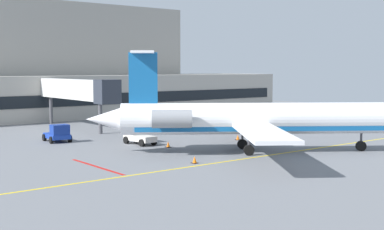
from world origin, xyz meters
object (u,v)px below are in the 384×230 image
object	(u,v)px
baggage_tug	(58,134)
belt_loader	(279,122)
pushback_tractor	(138,135)
regional_jet	(254,119)

from	to	relation	value
baggage_tug	belt_loader	xyz separation A→B (m)	(24.54, -6.96, 0.13)
baggage_tug	pushback_tractor	size ratio (longest dim) A/B	0.90
regional_jet	pushback_tractor	size ratio (longest dim) A/B	6.81
regional_jet	belt_loader	world-z (taller)	regional_jet
regional_jet	baggage_tug	xyz separation A→B (m)	(-10.83, 16.55, -2.10)
baggage_tug	belt_loader	world-z (taller)	belt_loader
belt_loader	baggage_tug	bearing A→B (deg)	164.17
baggage_tug	belt_loader	distance (m)	25.51
belt_loader	pushback_tractor	bearing A→B (deg)	177.20
regional_jet	baggage_tug	world-z (taller)	regional_jet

